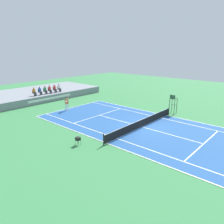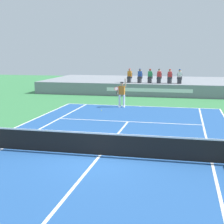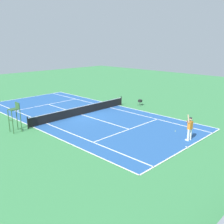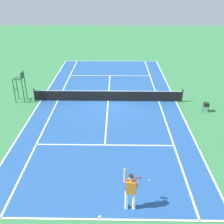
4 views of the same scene
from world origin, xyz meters
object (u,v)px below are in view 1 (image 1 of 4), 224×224
(spectator_seated_2, at_px, (45,90))
(spectator_seated_4, at_px, (55,89))
(spectator_seated_5, at_px, (59,88))
(spectator_seated_0, at_px, (34,92))
(spectator_seated_1, at_px, (40,91))
(ball_hopper, at_px, (78,139))
(tennis_ball, at_px, (69,114))
(spectator_seated_3, at_px, (50,89))
(tennis_player, at_px, (67,103))
(umpire_chair, at_px, (173,101))

(spectator_seated_2, height_order, spectator_seated_4, same)
(spectator_seated_5, bearing_deg, spectator_seated_0, 180.00)
(spectator_seated_1, distance_m, ball_hopper, 17.88)
(tennis_ball, distance_m, ball_hopper, 9.24)
(spectator_seated_5, xyz_separation_m, ball_hopper, (-9.92, -16.67, -1.15))
(spectator_seated_2, relative_size, spectator_seated_3, 1.00)
(spectator_seated_4, distance_m, tennis_player, 7.78)
(spectator_seated_5, relative_size, tennis_ball, 18.60)
(spectator_seated_4, bearing_deg, ball_hopper, -118.53)
(spectator_seated_1, xyz_separation_m, spectator_seated_3, (1.75, 0.00, 0.00))
(spectator_seated_4, bearing_deg, tennis_player, -112.88)
(spectator_seated_3, xyz_separation_m, spectator_seated_4, (0.94, 0.00, 0.00))
(spectator_seated_4, relative_size, spectator_seated_5, 1.00)
(spectator_seated_4, bearing_deg, spectator_seated_1, 180.00)
(spectator_seated_2, height_order, tennis_player, spectator_seated_2)
(tennis_player, xyz_separation_m, ball_hopper, (-6.05, -9.53, -0.42))
(spectator_seated_3, relative_size, spectator_seated_5, 1.00)
(umpire_chair, bearing_deg, tennis_player, 126.30)
(ball_hopper, bearing_deg, spectator_seated_3, 64.03)
(spectator_seated_0, distance_m, spectator_seated_3, 2.70)
(spectator_seated_4, relative_size, tennis_player, 0.61)
(spectator_seated_0, bearing_deg, spectator_seated_2, 0.00)
(spectator_seated_1, height_order, tennis_player, spectator_seated_1)
(spectator_seated_1, distance_m, spectator_seated_3, 1.75)
(spectator_seated_5, distance_m, tennis_player, 8.15)
(spectator_seated_0, bearing_deg, umpire_chair, -64.17)
(tennis_ball, relative_size, ball_hopper, 0.10)
(spectator_seated_5, relative_size, tennis_player, 0.61)
(spectator_seated_0, xyz_separation_m, spectator_seated_5, (4.51, 0.00, 0.00))
(spectator_seated_2, relative_size, umpire_chair, 0.52)
(spectator_seated_0, distance_m, tennis_player, 7.20)
(tennis_player, bearing_deg, umpire_chair, -53.70)
(spectator_seated_4, height_order, spectator_seated_5, same)
(spectator_seated_0, distance_m, tennis_ball, 9.09)
(spectator_seated_4, height_order, tennis_ball, spectator_seated_4)
(spectator_seated_1, xyz_separation_m, spectator_seated_2, (0.93, 0.00, 0.00))
(spectator_seated_3, distance_m, umpire_chair, 19.41)
(tennis_ball, bearing_deg, tennis_player, 60.05)
(spectator_seated_3, relative_size, spectator_seated_4, 1.00)
(spectator_seated_4, height_order, ball_hopper, spectator_seated_4)
(spectator_seated_1, relative_size, umpire_chair, 0.52)
(spectator_seated_5, bearing_deg, spectator_seated_3, 180.00)
(spectator_seated_0, bearing_deg, ball_hopper, -108.00)
(spectator_seated_4, xyz_separation_m, tennis_player, (-3.01, -7.14, -0.73))
(spectator_seated_2, relative_size, tennis_ball, 18.60)
(spectator_seated_5, xyz_separation_m, umpire_chair, (4.39, -18.39, -0.17))
(spectator_seated_4, xyz_separation_m, tennis_ball, (-4.04, -8.92, -1.69))
(spectator_seated_0, xyz_separation_m, spectator_seated_4, (3.65, 0.00, 0.00))
(tennis_player, bearing_deg, ball_hopper, -122.41)
(tennis_player, height_order, umpire_chair, umpire_chair)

